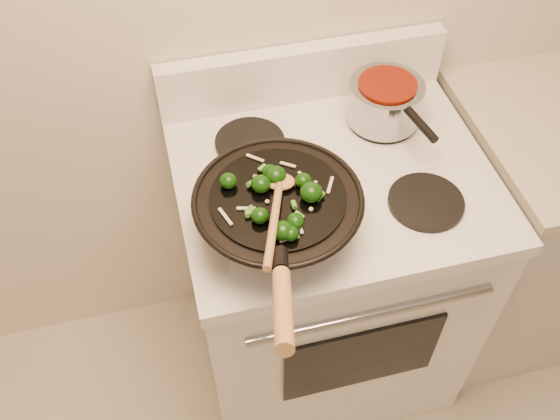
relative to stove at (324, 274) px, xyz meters
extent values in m
cube|color=white|center=(0.00, 0.00, -0.03)|extent=(0.76, 0.64, 0.88)
cube|color=white|center=(0.00, 0.00, 0.43)|extent=(0.78, 0.66, 0.04)
cube|color=white|center=(0.00, 0.30, 0.53)|extent=(0.78, 0.05, 0.16)
cylinder|color=#96989E|center=(0.00, -0.33, 0.31)|extent=(0.60, 0.02, 0.02)
cube|color=black|center=(0.00, -0.33, 0.08)|extent=(0.42, 0.01, 0.28)
cylinder|color=black|center=(-0.18, -0.15, 0.46)|extent=(0.18, 0.18, 0.01)
cylinder|color=black|center=(0.18, -0.15, 0.46)|extent=(0.18, 0.18, 0.01)
cylinder|color=black|center=(-0.18, 0.15, 0.46)|extent=(0.18, 0.18, 0.01)
cylinder|color=black|center=(0.18, 0.15, 0.46)|extent=(0.18, 0.18, 0.01)
torus|color=black|center=(-0.18, -0.15, 0.57)|extent=(0.37, 0.37, 0.01)
cylinder|color=black|center=(-0.18, -0.15, 0.57)|extent=(0.29, 0.29, 0.01)
cylinder|color=black|center=(-0.22, -0.36, 0.63)|extent=(0.04, 0.07, 0.05)
cylinder|color=#B47F47|center=(-0.25, -0.48, 0.67)|extent=(0.07, 0.20, 0.09)
ellipsoid|color=black|center=(-0.28, -0.10, 0.59)|extent=(0.04, 0.04, 0.03)
cylinder|color=#548630|center=(-0.26, -0.10, 0.58)|extent=(0.01, 0.02, 0.02)
ellipsoid|color=black|center=(-0.11, -0.18, 0.59)|extent=(0.05, 0.05, 0.04)
ellipsoid|color=black|center=(-0.20, -0.26, 0.59)|extent=(0.04, 0.04, 0.04)
ellipsoid|color=black|center=(-0.17, -0.11, 0.59)|extent=(0.05, 0.05, 0.04)
cylinder|color=#548630|center=(-0.16, -0.11, 0.58)|extent=(0.02, 0.02, 0.02)
ellipsoid|color=black|center=(-0.18, -0.09, 0.59)|extent=(0.04, 0.04, 0.03)
ellipsoid|color=black|center=(-0.21, -0.12, 0.59)|extent=(0.04, 0.04, 0.04)
ellipsoid|color=black|center=(-0.23, -0.21, 0.59)|extent=(0.04, 0.04, 0.03)
cylinder|color=#548630|center=(-0.22, -0.21, 0.58)|extent=(0.02, 0.02, 0.01)
ellipsoid|color=black|center=(-0.17, -0.24, 0.59)|extent=(0.04, 0.04, 0.03)
ellipsoid|color=black|center=(-0.12, -0.13, 0.59)|extent=(0.04, 0.04, 0.03)
ellipsoid|color=black|center=(-0.18, -0.27, 0.59)|extent=(0.04, 0.04, 0.03)
cylinder|color=#548630|center=(-0.17, -0.27, 0.58)|extent=(0.02, 0.02, 0.02)
cube|color=silver|center=(-0.25, -0.17, 0.58)|extent=(0.04, 0.02, 0.00)
cube|color=silver|center=(-0.30, -0.18, 0.58)|extent=(0.02, 0.05, 0.00)
cube|color=silver|center=(-0.06, -0.15, 0.58)|extent=(0.03, 0.05, 0.00)
cube|color=silver|center=(-0.11, -0.12, 0.58)|extent=(0.02, 0.05, 0.00)
cube|color=silver|center=(-0.11, -0.15, 0.58)|extent=(0.04, 0.04, 0.00)
cube|color=silver|center=(-0.19, -0.27, 0.58)|extent=(0.04, 0.01, 0.00)
cube|color=silver|center=(-0.16, -0.24, 0.58)|extent=(0.01, 0.05, 0.00)
cube|color=silver|center=(-0.20, -0.03, 0.58)|extent=(0.04, 0.03, 0.00)
cube|color=silver|center=(-0.14, -0.07, 0.58)|extent=(0.03, 0.03, 0.00)
cylinder|color=#4E8F2E|center=(-0.15, -0.22, 0.58)|extent=(0.02, 0.03, 0.02)
cylinder|color=#4E8F2E|center=(-0.10, -0.18, 0.58)|extent=(0.02, 0.02, 0.01)
cylinder|color=#4E8F2E|center=(-0.23, -0.11, 0.58)|extent=(0.02, 0.03, 0.01)
cylinder|color=#4E8F2E|center=(-0.15, -0.19, 0.58)|extent=(0.03, 0.02, 0.02)
cylinder|color=#4E8F2E|center=(-0.24, -0.18, 0.58)|extent=(0.02, 0.01, 0.02)
cylinder|color=#4E8F2E|center=(-0.19, -0.07, 0.58)|extent=(0.03, 0.02, 0.02)
cylinder|color=#4E8F2E|center=(-0.24, -0.19, 0.58)|extent=(0.02, 0.02, 0.01)
cylinder|color=#4E8F2E|center=(-0.25, -0.19, 0.58)|extent=(0.03, 0.03, 0.02)
cylinder|color=#4E8F2E|center=(-0.22, -0.10, 0.58)|extent=(0.02, 0.03, 0.02)
sphere|color=beige|center=(-0.11, -0.17, 0.58)|extent=(0.01, 0.01, 0.01)
sphere|color=beige|center=(-0.21, -0.16, 0.58)|extent=(0.01, 0.01, 0.01)
sphere|color=beige|center=(-0.12, -0.21, 0.58)|extent=(0.01, 0.01, 0.01)
sphere|color=beige|center=(-0.15, -0.11, 0.58)|extent=(0.01, 0.01, 0.01)
ellipsoid|color=#B47F47|center=(-0.17, -0.12, 0.59)|extent=(0.08, 0.07, 0.02)
cylinder|color=#B47F47|center=(-0.21, -0.25, 0.62)|extent=(0.10, 0.26, 0.08)
cylinder|color=#96989E|center=(0.18, 0.15, 0.52)|extent=(0.19, 0.19, 0.11)
cylinder|color=#621104|center=(0.18, 0.15, 0.57)|extent=(0.15, 0.15, 0.01)
cylinder|color=black|center=(0.21, -0.01, 0.56)|extent=(0.04, 0.12, 0.02)
camera|label=1|loc=(-0.39, -1.00, 1.57)|focal=40.00mm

